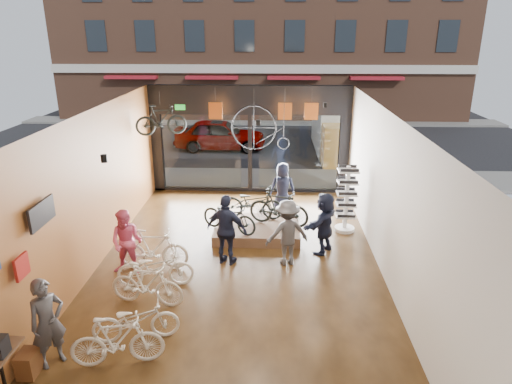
# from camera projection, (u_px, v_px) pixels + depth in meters

# --- Properties ---
(ground_plane) EXTENTS (7.00, 12.00, 0.04)m
(ground_plane) POSITION_uv_depth(u_px,v_px,m) (237.00, 273.00, 11.10)
(ground_plane) COLOR black
(ground_plane) RESTS_ON ground
(ceiling) EXTENTS (7.00, 12.00, 0.04)m
(ceiling) POSITION_uv_depth(u_px,v_px,m) (235.00, 116.00, 9.81)
(ceiling) COLOR black
(ceiling) RESTS_ON ground
(wall_left) EXTENTS (0.04, 12.00, 3.80)m
(wall_left) POSITION_uv_depth(u_px,v_px,m) (85.00, 197.00, 10.59)
(wall_left) COLOR #9F5834
(wall_left) RESTS_ON ground
(wall_right) EXTENTS (0.04, 12.00, 3.80)m
(wall_right) POSITION_uv_depth(u_px,v_px,m) (391.00, 202.00, 10.32)
(wall_right) COLOR beige
(wall_right) RESTS_ON ground
(storefront) EXTENTS (7.00, 0.26, 3.80)m
(storefront) POSITION_uv_depth(u_px,v_px,m) (250.00, 140.00, 16.10)
(storefront) COLOR black
(storefront) RESTS_ON ground
(exit_sign) EXTENTS (0.35, 0.06, 0.18)m
(exit_sign) POSITION_uv_depth(u_px,v_px,m) (180.00, 107.00, 15.69)
(exit_sign) COLOR #198C26
(exit_sign) RESTS_ON storefront
(street_road) EXTENTS (30.00, 18.00, 0.02)m
(street_road) POSITION_uv_depth(u_px,v_px,m) (259.00, 136.00, 25.21)
(street_road) COLOR black
(street_road) RESTS_ON ground
(sidewalk_near) EXTENTS (30.00, 2.40, 0.12)m
(sidewalk_near) POSITION_uv_depth(u_px,v_px,m) (252.00, 179.00, 17.85)
(sidewalk_near) COLOR slate
(sidewalk_near) RESTS_ON ground
(sidewalk_far) EXTENTS (30.00, 2.00, 0.12)m
(sidewalk_far) POSITION_uv_depth(u_px,v_px,m) (261.00, 121.00, 28.95)
(sidewalk_far) COLOR slate
(sidewalk_far) RESTS_ON ground
(opposite_building) EXTENTS (26.00, 5.00, 14.00)m
(opposite_building) POSITION_uv_depth(u_px,v_px,m) (262.00, 6.00, 28.97)
(opposite_building) COLOR brown
(opposite_building) RESTS_ON ground
(street_car) EXTENTS (4.39, 1.77, 1.50)m
(street_car) POSITION_uv_depth(u_px,v_px,m) (220.00, 134.00, 22.20)
(street_car) COLOR gray
(street_car) RESTS_ON street_road
(box_truck) EXTENTS (2.22, 6.65, 2.62)m
(box_truck) POSITION_uv_depth(u_px,v_px,m) (342.00, 128.00, 20.85)
(box_truck) COLOR silver
(box_truck) RESTS_ON street_road
(floor_bike_1) EXTENTS (1.67, 0.74, 0.97)m
(floor_bike_1) POSITION_uv_depth(u_px,v_px,m) (117.00, 341.00, 7.90)
(floor_bike_1) COLOR beige
(floor_bike_1) RESTS_ON ground_plane
(floor_bike_2) EXTENTS (1.70, 0.91, 0.85)m
(floor_bike_2) POSITION_uv_depth(u_px,v_px,m) (136.00, 320.00, 8.57)
(floor_bike_2) COLOR beige
(floor_bike_2) RESTS_ON ground_plane
(floor_bike_3) EXTENTS (1.68, 0.73, 0.97)m
(floor_bike_3) POSITION_uv_depth(u_px,v_px,m) (147.00, 284.00, 9.66)
(floor_bike_3) COLOR beige
(floor_bike_3) RESTS_ON ground_plane
(floor_bike_4) EXTENTS (1.81, 0.83, 0.91)m
(floor_bike_4) POSITION_uv_depth(u_px,v_px,m) (155.00, 268.00, 10.38)
(floor_bike_4) COLOR beige
(floor_bike_4) RESTS_ON ground_plane
(floor_bike_5) EXTENTS (1.73, 0.51, 1.04)m
(floor_bike_5) POSITION_uv_depth(u_px,v_px,m) (153.00, 249.00, 11.13)
(floor_bike_5) COLOR beige
(floor_bike_5) RESTS_ON ground_plane
(display_platform) EXTENTS (2.40, 1.80, 0.30)m
(display_platform) POSITION_uv_depth(u_px,v_px,m) (257.00, 230.00, 13.10)
(display_platform) COLOR #4F3021
(display_platform) RESTS_ON ground_plane
(display_bike_left) EXTENTS (1.79, 1.34, 0.90)m
(display_bike_left) POSITION_uv_depth(u_px,v_px,m) (229.00, 216.00, 12.52)
(display_bike_left) COLOR black
(display_bike_left) RESTS_ON display_platform
(display_bike_mid) EXTENTS (1.83, 1.05, 1.06)m
(display_bike_mid) POSITION_uv_depth(u_px,v_px,m) (279.00, 208.00, 12.87)
(display_bike_mid) COLOR black
(display_bike_mid) RESTS_ON display_platform
(display_bike_right) EXTENTS (1.89, 0.88, 0.95)m
(display_bike_right) POSITION_uv_depth(u_px,v_px,m) (253.00, 203.00, 13.38)
(display_bike_right) COLOR black
(display_bike_right) RESTS_ON display_platform
(customer_0) EXTENTS (0.70, 0.72, 1.66)m
(customer_0) POSITION_uv_depth(u_px,v_px,m) (48.00, 323.00, 7.83)
(customer_0) COLOR #3F3F44
(customer_0) RESTS_ON ground_plane
(customer_1) EXTENTS (0.84, 0.68, 1.62)m
(customer_1) POSITION_uv_depth(u_px,v_px,m) (127.00, 242.00, 10.81)
(customer_1) COLOR #CC4C72
(customer_1) RESTS_ON ground_plane
(customer_2) EXTENTS (1.15, 0.77, 1.82)m
(customer_2) POSITION_uv_depth(u_px,v_px,m) (227.00, 230.00, 11.24)
(customer_2) COLOR #161C33
(customer_2) RESTS_ON ground_plane
(customer_3) EXTENTS (1.23, 0.93, 1.69)m
(customer_3) POSITION_uv_depth(u_px,v_px,m) (287.00, 233.00, 11.24)
(customer_3) COLOR #3F3F44
(customer_3) RESTS_ON ground_plane
(customer_4) EXTENTS (0.83, 0.56, 1.65)m
(customer_4) POSITION_uv_depth(u_px,v_px,m) (282.00, 188.00, 14.46)
(customer_4) COLOR #161C33
(customer_4) RESTS_ON ground_plane
(customer_5) EXTENTS (1.23, 1.56, 1.66)m
(customer_5) POSITION_uv_depth(u_px,v_px,m) (324.00, 223.00, 11.86)
(customer_5) COLOR #161C33
(customer_5) RESTS_ON ground_plane
(sunglasses_rack) EXTENTS (0.69, 0.62, 1.97)m
(sunglasses_rack) POSITION_uv_depth(u_px,v_px,m) (346.00, 199.00, 13.08)
(sunglasses_rack) COLOR white
(sunglasses_rack) RESTS_ON ground_plane
(wall_merch) EXTENTS (0.40, 2.40, 2.60)m
(wall_merch) POSITION_uv_depth(u_px,v_px,m) (15.00, 305.00, 7.49)
(wall_merch) COLOR navy
(wall_merch) RESTS_ON wall_left
(penny_farthing) EXTENTS (1.85, 0.06, 1.48)m
(penny_farthing) POSITION_uv_depth(u_px,v_px,m) (263.00, 129.00, 14.88)
(penny_farthing) COLOR black
(penny_farthing) RESTS_ON ceiling
(hung_bike) EXTENTS (1.64, 0.95, 0.95)m
(hung_bike) POSITION_uv_depth(u_px,v_px,m) (161.00, 120.00, 14.16)
(hung_bike) COLOR black
(hung_bike) RESTS_ON ceiling
(jersey_left) EXTENTS (0.45, 0.03, 0.55)m
(jersey_left) POSITION_uv_depth(u_px,v_px,m) (216.00, 111.00, 15.00)
(jersey_left) COLOR #CC5919
(jersey_left) RESTS_ON ceiling
(jersey_mid) EXTENTS (0.45, 0.03, 0.55)m
(jersey_mid) POSITION_uv_depth(u_px,v_px,m) (285.00, 111.00, 14.92)
(jersey_mid) COLOR #CC5919
(jersey_mid) RESTS_ON ceiling
(jersey_right) EXTENTS (0.45, 0.03, 0.55)m
(jersey_right) POSITION_uv_depth(u_px,v_px,m) (311.00, 111.00, 14.88)
(jersey_right) COLOR #CC5919
(jersey_right) RESTS_ON ceiling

